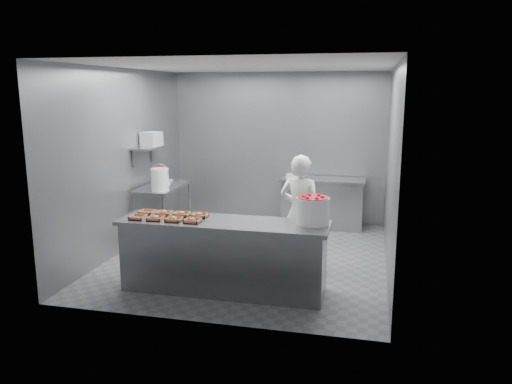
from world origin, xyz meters
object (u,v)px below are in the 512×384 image
tray_0 (138,217)px  tray_2 (174,219)px  service_counter (224,256)px  back_counter (323,203)px  tray_7 (200,215)px  glaze_bucket (160,179)px  tray_6 (182,214)px  prep_table (163,204)px  tray_3 (192,220)px  tray_4 (147,212)px  appliance (151,139)px  strawberry_tub (313,210)px  tray_1 (156,218)px  tray_5 (164,213)px  worker (300,213)px

tray_0 → tray_2: size_ratio=1.00×
service_counter → back_counter: same height
tray_7 → glaze_bucket: bearing=129.1°
tray_6 → prep_table: bearing=120.3°
tray_3 → service_counter: bearing=21.0°
tray_4 → appliance: size_ratio=0.62×
tray_4 → strawberry_tub: bearing=-0.3°
tray_6 → glaze_bucket: glaze_bucket is taller
strawberry_tub → tray_0: bearing=-173.1°
back_counter → tray_6: size_ratio=8.01×
tray_7 → strawberry_tub: (1.43, -0.01, 0.15)m
tray_1 → tray_6: 0.36m
tray_2 → strawberry_tub: size_ratio=0.47×
tray_5 → strawberry_tub: bearing=-0.3°
tray_6 → worker: (1.40, 0.85, -0.11)m
tray_4 → tray_7: (0.72, -0.00, 0.00)m
tray_1 → tray_0: bearing=180.0°
tray_6 → tray_1: bearing=-131.8°
service_counter → tray_5: bearing=170.8°
tray_0 → tray_7: size_ratio=1.00×
back_counter → glaze_bucket: 3.01m
tray_0 → glaze_bucket: size_ratio=0.44×
tray_0 → tray_2: 0.48m
prep_table → tray_7: size_ratio=6.40×
tray_0 → glaze_bucket: (-0.46, 1.71, 0.17)m
tray_1 → tray_4: bearing=131.5°
prep_table → tray_3: bearing=-58.0°
back_counter → appliance: size_ratio=4.97×
prep_table → worker: size_ratio=0.74×
tray_4 → glaze_bucket: (-0.46, 1.45, 0.17)m
tray_5 → worker: (1.64, 0.85, -0.11)m
tray_0 → tray_7: 0.77m
tray_6 → worker: bearing=31.2°
service_counter → strawberry_tub: 1.25m
tray_7 → glaze_bucket: glaze_bucket is taller
service_counter → tray_6: size_ratio=13.88×
tray_5 → tray_7: (0.48, 0.00, 0.00)m
service_counter → back_counter: 3.37m
tray_4 → tray_3: bearing=-20.5°
tray_3 → strawberry_tub: strawberry_tub is taller
service_counter → glaze_bucket: bearing=134.0°
tray_3 → glaze_bucket: size_ratio=0.44×
glaze_bucket → tray_1: bearing=-67.9°
tray_4 → worker: 2.06m
strawberry_tub → service_counter: bearing=-173.4°
back_counter → tray_7: tray_7 is taller
strawberry_tub → glaze_bucket: size_ratio=0.92×
prep_table → tray_0: tray_0 is taller
tray_1 → tray_3: same height
worker → tray_0: bearing=42.8°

